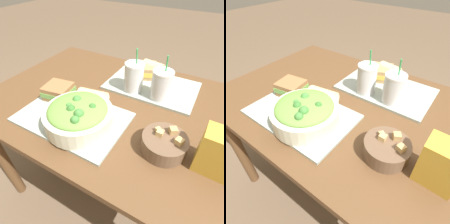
{
  "view_description": "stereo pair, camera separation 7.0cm",
  "coord_description": "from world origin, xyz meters",
  "views": [
    {
      "loc": [
        0.32,
        -0.63,
        1.29
      ],
      "look_at": [
        0.06,
        -0.16,
        0.83
      ],
      "focal_mm": 30.0,
      "sensor_mm": 36.0,
      "label": 1
    },
    {
      "loc": [
        0.38,
        -0.59,
        1.29
      ],
      "look_at": [
        0.06,
        -0.16,
        0.83
      ],
      "focal_mm": 30.0,
      "sensor_mm": 36.0,
      "label": 2
    }
  ],
  "objects": [
    {
      "name": "salad_bowl",
      "position": [
        -0.05,
        -0.22,
        0.82
      ],
      "size": [
        0.27,
        0.27,
        0.12
      ],
      "color": "beige",
      "rests_on": "tray_near"
    },
    {
      "name": "tray_far",
      "position": [
        0.09,
        0.2,
        0.76
      ],
      "size": [
        0.45,
        0.3,
        0.01
      ],
      "color": "#99A89E",
      "rests_on": "dining_table"
    },
    {
      "name": "soup_bowl",
      "position": [
        0.27,
        -0.17,
        0.79
      ],
      "size": [
        0.16,
        0.16,
        0.08
      ],
      "color": "brown",
      "rests_on": "dining_table"
    },
    {
      "name": "baguette_near",
      "position": [
        -0.07,
        -0.09,
        0.81
      ],
      "size": [
        0.14,
        0.09,
        0.08
      ],
      "rotation": [
        0.0,
        0.0,
        1.72
      ],
      "color": "#DBBC84",
      "rests_on": "tray_near"
    },
    {
      "name": "baguette_far",
      "position": [
        0.06,
        0.3,
        0.81
      ],
      "size": [
        0.13,
        0.1,
        0.08
      ],
      "rotation": [
        0.0,
        0.0,
        1.37
      ],
      "color": "#DBBC84",
      "rests_on": "tray_far"
    },
    {
      "name": "ground_plane",
      "position": [
        0.0,
        0.0,
        0.0
      ],
      "size": [
        12.0,
        12.0,
        0.0
      ],
      "primitive_type": "plane",
      "color": "brown"
    },
    {
      "name": "tray_near",
      "position": [
        -0.11,
        -0.2,
        0.76
      ],
      "size": [
        0.45,
        0.3,
        0.01
      ],
      "color": "#99A89E",
      "rests_on": "dining_table"
    },
    {
      "name": "dining_table",
      "position": [
        0.0,
        0.0,
        0.65
      ],
      "size": [
        1.26,
        0.85,
        0.76
      ],
      "color": "brown",
      "rests_on": "ground_plane"
    },
    {
      "name": "chip_bag",
      "position": [
        0.43,
        -0.17,
        0.83
      ],
      "size": [
        0.11,
        0.08,
        0.15
      ],
      "rotation": [
        0.0,
        0.0,
        -0.03
      ],
      "color": "gold",
      "rests_on": "dining_table"
    },
    {
      "name": "drink_cup_dark",
      "position": [
        0.03,
        0.11,
        0.84
      ],
      "size": [
        0.09,
        0.09,
        0.21
      ],
      "color": "silver",
      "rests_on": "tray_far"
    },
    {
      "name": "sandwich_near",
      "position": [
        -0.25,
        -0.12,
        0.8
      ],
      "size": [
        0.14,
        0.13,
        0.06
      ],
      "rotation": [
        0.0,
        0.0,
        0.15
      ],
      "color": "olive",
      "rests_on": "tray_near"
    },
    {
      "name": "sandwich_far",
      "position": [
        0.03,
        0.27,
        0.8
      ],
      "size": [
        0.15,
        0.15,
        0.06
      ],
      "rotation": [
        0.0,
        0.0,
        0.36
      ],
      "color": "tan",
      "rests_on": "tray_far"
    },
    {
      "name": "drink_cup_red",
      "position": [
        0.16,
        0.11,
        0.83
      ],
      "size": [
        0.09,
        0.09,
        0.21
      ],
      "color": "silver",
      "rests_on": "tray_far"
    }
  ]
}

